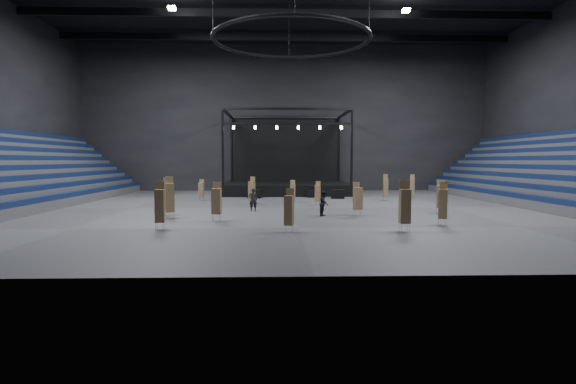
{
  "coord_description": "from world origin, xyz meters",
  "views": [
    {
      "loc": [
        -1.28,
        -35.17,
        3.72
      ],
      "look_at": [
        -0.32,
        -2.0,
        1.4
      ],
      "focal_mm": 28.0,
      "sensor_mm": 36.0,
      "label": 1
    }
  ],
  "objects_px": {
    "chair_stack_1": "(441,196)",
    "chair_stack_4": "(358,198)",
    "chair_stack_2": "(252,190)",
    "chair_stack_7": "(318,193)",
    "man_center": "(253,200)",
    "chair_stack_8": "(217,200)",
    "chair_stack_3": "(386,187)",
    "chair_stack_13": "(443,203)",
    "chair_stack_10": "(289,210)",
    "stage": "(286,180)",
    "flight_case_right": "(338,194)",
    "chair_stack_12": "(201,189)",
    "flight_case_mid": "(313,194)",
    "chair_stack_14": "(170,197)",
    "chair_stack_0": "(167,196)",
    "chair_stack_5": "(160,205)",
    "chair_stack_11": "(412,187)",
    "chair_stack_9": "(405,205)",
    "crew_member": "(324,203)",
    "flight_case_left": "(255,194)",
    "chair_stack_6": "(293,191)"
  },
  "relations": [
    {
      "from": "chair_stack_4",
      "to": "chair_stack_10",
      "type": "height_order",
      "value": "chair_stack_10"
    },
    {
      "from": "flight_case_right",
      "to": "chair_stack_7",
      "type": "xyz_separation_m",
      "value": [
        -2.59,
        -6.58,
        0.62
      ]
    },
    {
      "from": "chair_stack_0",
      "to": "chair_stack_5",
      "type": "height_order",
      "value": "chair_stack_5"
    },
    {
      "from": "chair_stack_7",
      "to": "crew_member",
      "type": "bearing_deg",
      "value": -73.75
    },
    {
      "from": "chair_stack_9",
      "to": "chair_stack_14",
      "type": "height_order",
      "value": "chair_stack_14"
    },
    {
      "from": "chair_stack_1",
      "to": "chair_stack_4",
      "type": "bearing_deg",
      "value": -153.26
    },
    {
      "from": "stage",
      "to": "flight_case_mid",
      "type": "height_order",
      "value": "stage"
    },
    {
      "from": "flight_case_mid",
      "to": "chair_stack_7",
      "type": "bearing_deg",
      "value": -91.69
    },
    {
      "from": "flight_case_right",
      "to": "chair_stack_0",
      "type": "relative_size",
      "value": 0.51
    },
    {
      "from": "chair_stack_8",
      "to": "crew_member",
      "type": "distance_m",
      "value": 7.33
    },
    {
      "from": "chair_stack_0",
      "to": "chair_stack_14",
      "type": "bearing_deg",
      "value": -93.84
    },
    {
      "from": "chair_stack_10",
      "to": "chair_stack_11",
      "type": "bearing_deg",
      "value": 75.79
    },
    {
      "from": "chair_stack_8",
      "to": "man_center",
      "type": "height_order",
      "value": "chair_stack_8"
    },
    {
      "from": "flight_case_mid",
      "to": "chair_stack_14",
      "type": "relative_size",
      "value": 0.39
    },
    {
      "from": "chair_stack_0",
      "to": "chair_stack_13",
      "type": "distance_m",
      "value": 17.64
    },
    {
      "from": "chair_stack_7",
      "to": "chair_stack_11",
      "type": "distance_m",
      "value": 11.02
    },
    {
      "from": "chair_stack_5",
      "to": "chair_stack_9",
      "type": "height_order",
      "value": "chair_stack_9"
    },
    {
      "from": "stage",
      "to": "flight_case_right",
      "type": "bearing_deg",
      "value": -57.8
    },
    {
      "from": "chair_stack_1",
      "to": "chair_stack_5",
      "type": "distance_m",
      "value": 18.98
    },
    {
      "from": "chair_stack_0",
      "to": "chair_stack_14",
      "type": "distance_m",
      "value": 1.6
    },
    {
      "from": "chair_stack_1",
      "to": "flight_case_left",
      "type": "bearing_deg",
      "value": 154.06
    },
    {
      "from": "chair_stack_1",
      "to": "man_center",
      "type": "distance_m",
      "value": 13.35
    },
    {
      "from": "chair_stack_2",
      "to": "man_center",
      "type": "relative_size",
      "value": 1.41
    },
    {
      "from": "chair_stack_4",
      "to": "chair_stack_8",
      "type": "relative_size",
      "value": 0.94
    },
    {
      "from": "chair_stack_1",
      "to": "chair_stack_2",
      "type": "relative_size",
      "value": 1.0
    },
    {
      "from": "chair_stack_3",
      "to": "chair_stack_10",
      "type": "height_order",
      "value": "chair_stack_3"
    },
    {
      "from": "flight_case_right",
      "to": "chair_stack_12",
      "type": "distance_m",
      "value": 13.15
    },
    {
      "from": "chair_stack_0",
      "to": "chair_stack_6",
      "type": "height_order",
      "value": "chair_stack_0"
    },
    {
      "from": "flight_case_mid",
      "to": "flight_case_right",
      "type": "height_order",
      "value": "flight_case_right"
    },
    {
      "from": "chair_stack_13",
      "to": "chair_stack_0",
      "type": "bearing_deg",
      "value": -173.12
    },
    {
      "from": "flight_case_right",
      "to": "chair_stack_6",
      "type": "height_order",
      "value": "chair_stack_6"
    },
    {
      "from": "chair_stack_0",
      "to": "chair_stack_11",
      "type": "bearing_deg",
      "value": 7.68
    },
    {
      "from": "flight_case_left",
      "to": "chair_stack_9",
      "type": "xyz_separation_m",
      "value": [
        8.83,
        -21.26,
        0.95
      ]
    },
    {
      "from": "chair_stack_0",
      "to": "chair_stack_4",
      "type": "bearing_deg",
      "value": -24.48
    },
    {
      "from": "chair_stack_1",
      "to": "chair_stack_2",
      "type": "bearing_deg",
      "value": 171.64
    },
    {
      "from": "chair_stack_0",
      "to": "chair_stack_2",
      "type": "distance_m",
      "value": 9.18
    },
    {
      "from": "man_center",
      "to": "chair_stack_13",
      "type": "bearing_deg",
      "value": 140.98
    },
    {
      "from": "man_center",
      "to": "chair_stack_9",
      "type": "bearing_deg",
      "value": 125.71
    },
    {
      "from": "chair_stack_3",
      "to": "chair_stack_13",
      "type": "relative_size",
      "value": 0.99
    },
    {
      "from": "chair_stack_11",
      "to": "chair_stack_9",
      "type": "bearing_deg",
      "value": -91.14
    },
    {
      "from": "stage",
      "to": "chair_stack_5",
      "type": "distance_m",
      "value": 28.23
    },
    {
      "from": "chair_stack_1",
      "to": "chair_stack_12",
      "type": "distance_m",
      "value": 21.37
    },
    {
      "from": "chair_stack_13",
      "to": "chair_stack_14",
      "type": "bearing_deg",
      "value": -168.67
    },
    {
      "from": "flight_case_mid",
      "to": "crew_member",
      "type": "height_order",
      "value": "crew_member"
    },
    {
      "from": "chair_stack_7",
      "to": "man_center",
      "type": "distance_m",
      "value": 6.66
    },
    {
      "from": "chair_stack_5",
      "to": "chair_stack_7",
      "type": "bearing_deg",
      "value": 46.89
    },
    {
      "from": "chair_stack_12",
      "to": "man_center",
      "type": "distance_m",
      "value": 10.24
    },
    {
      "from": "chair_stack_8",
      "to": "chair_stack_11",
      "type": "distance_m",
      "value": 22.51
    },
    {
      "from": "man_center",
      "to": "chair_stack_10",
      "type": "bearing_deg",
      "value": 98.49
    },
    {
      "from": "chair_stack_7",
      "to": "chair_stack_9",
      "type": "bearing_deg",
      "value": -58.67
    }
  ]
}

